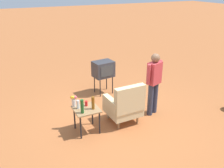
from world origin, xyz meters
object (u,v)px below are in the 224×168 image
at_px(person_standing, 154,81).
at_px(bottle_wine_green, 82,106).
at_px(bottle_short_clear, 78,104).
at_px(flower_vase, 74,100).
at_px(armchair, 125,105).
at_px(tv_on_stand, 103,69).
at_px(bottle_tall_amber, 93,103).
at_px(soda_can_red, 86,103).
at_px(side_table, 86,112).

relative_size(person_standing, bottle_wine_green, 5.12).
xyz_separation_m(bottle_short_clear, flower_vase, (0.06, -0.14, 0.05)).
bearing_deg(armchair, bottle_short_clear, -7.68).
relative_size(tv_on_stand, bottle_short_clear, 5.15).
bearing_deg(bottle_short_clear, person_standing, 178.52).
distance_m(armchair, bottle_short_clear, 1.15).
bearing_deg(bottle_short_clear, bottle_tall_amber, 150.62).
distance_m(bottle_short_clear, soda_can_red, 0.21).
height_order(person_standing, bottle_wine_green, person_standing).
bearing_deg(tv_on_stand, soda_can_red, 54.94).
height_order(bottle_short_clear, bottle_tall_amber, bottle_tall_amber).
distance_m(tv_on_stand, bottle_wine_green, 2.35).
relative_size(armchair, flower_vase, 4.00).
distance_m(armchair, tv_on_stand, 1.87).
bearing_deg(bottle_short_clear, side_table, 149.51).
height_order(armchair, side_table, armchair).
bearing_deg(flower_vase, person_standing, 174.71).
xyz_separation_m(tv_on_stand, flower_vase, (1.42, 1.55, -0.04)).
relative_size(bottle_wine_green, bottle_tall_amber, 1.07).
relative_size(side_table, person_standing, 0.36).
relative_size(tv_on_stand, soda_can_red, 8.44).
xyz_separation_m(side_table, person_standing, (-1.84, -0.04, 0.43)).
height_order(person_standing, bottle_short_clear, person_standing).
distance_m(bottle_short_clear, bottle_tall_amber, 0.35).
distance_m(side_table, bottle_wine_green, 0.32).
bearing_deg(person_standing, bottle_short_clear, -1.48).
distance_m(armchair, flower_vase, 1.24).
bearing_deg(bottle_tall_amber, soda_can_red, -66.24).
xyz_separation_m(bottle_short_clear, bottle_tall_amber, (-0.30, 0.17, 0.05)).
bearing_deg(soda_can_red, tv_on_stand, -125.06).
distance_m(bottle_tall_amber, flower_vase, 0.47).
xyz_separation_m(person_standing, bottle_short_clear, (2.00, -0.05, -0.25)).
bearing_deg(side_table, bottle_tall_amber, 151.91).
bearing_deg(tv_on_stand, armchair, 82.57).
xyz_separation_m(bottle_short_clear, soda_can_red, (-0.21, -0.04, -0.04)).
bearing_deg(person_standing, side_table, 1.30).
xyz_separation_m(tv_on_stand, bottle_tall_amber, (1.07, 1.85, -0.04)).
distance_m(person_standing, bottle_short_clear, 2.01).
height_order(bottle_short_clear, soda_can_red, bottle_short_clear).
bearing_deg(flower_vase, bottle_wine_green, 101.26).
relative_size(soda_can_red, bottle_tall_amber, 0.41).
bearing_deg(tv_on_stand, bottle_wine_green, 55.00).
distance_m(person_standing, bottle_tall_amber, 1.71).
xyz_separation_m(bottle_wine_green, soda_can_red, (-0.19, -0.27, -0.10)).
distance_m(soda_can_red, flower_vase, 0.30).
relative_size(armchair, bottle_short_clear, 5.30).
bearing_deg(flower_vase, armchair, 166.20).
height_order(side_table, flower_vase, flower_vase).
xyz_separation_m(side_table, flower_vase, (0.21, -0.23, 0.23)).
bearing_deg(soda_can_red, flower_vase, -20.85).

